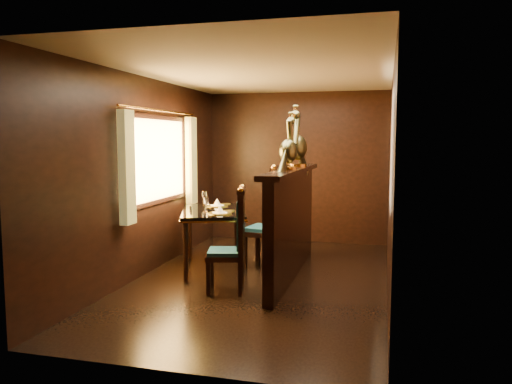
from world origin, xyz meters
TOP-DOWN VIEW (x-y plane):
  - ground at (0.00, 0.00)m, footprint 5.00×5.00m
  - room_shell at (-0.09, 0.02)m, footprint 3.04×5.04m
  - partition at (0.32, 0.30)m, footprint 0.26×2.70m
  - dining_table at (-0.75, 0.39)m, footprint 1.22×1.54m
  - chair_left at (-0.18, -0.47)m, footprint 0.52×0.54m
  - chair_right at (0.02, 0.63)m, footprint 0.59×0.61m
  - peacock_left at (0.33, 0.03)m, footprint 0.22×0.58m
  - peacock_right at (0.33, 0.70)m, footprint 0.25×0.67m

SIDE VIEW (x-z plane):
  - ground at x=0.00m, z-range 0.00..0.00m
  - chair_left at x=-0.18m, z-range 0.02..1.23m
  - partition at x=0.32m, z-range 0.03..1.39m
  - dining_table at x=-0.75m, z-range 0.22..1.22m
  - chair_right at x=0.02m, z-range 0.03..1.43m
  - room_shell at x=-0.09m, z-range 0.32..2.84m
  - peacock_left at x=0.33m, z-range 1.36..2.05m
  - peacock_right at x=0.33m, z-range 1.36..2.15m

